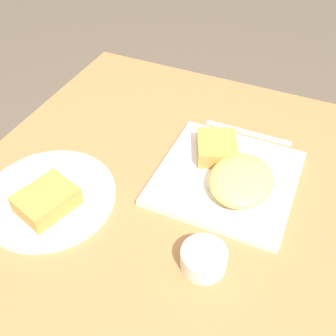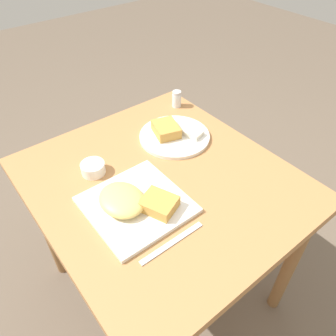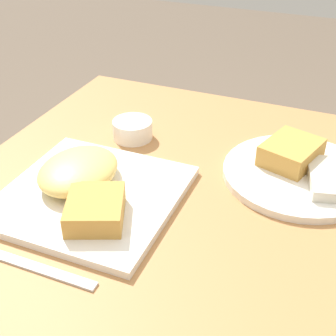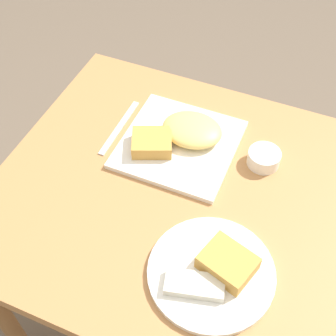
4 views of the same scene
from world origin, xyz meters
name	(u,v)px [view 1 (image 1 of 4)]	position (x,y,z in m)	size (l,w,h in m)	color
ground_plane	(162,322)	(0.00, 0.00, 0.00)	(8.00, 8.00, 0.00)	brown
dining_table	(160,204)	(0.00, 0.00, 0.62)	(0.88, 0.80, 0.71)	#B27A47
plate_square_near	(230,174)	(0.05, -0.14, 0.73)	(0.29, 0.29, 0.06)	white
plate_oval_far	(47,196)	(-0.16, 0.18, 0.72)	(0.27, 0.27, 0.05)	white
sauce_ramekin	(204,258)	(-0.17, -0.16, 0.73)	(0.08, 0.08, 0.04)	white
butter_knife	(248,133)	(0.22, -0.14, 0.71)	(0.02, 0.21, 0.00)	silver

